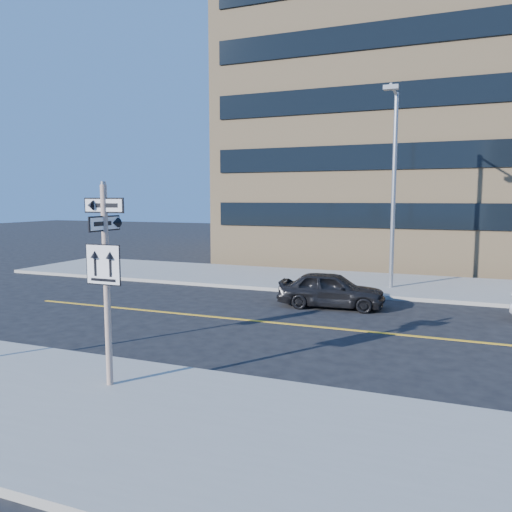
% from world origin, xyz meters
% --- Properties ---
extents(ground, '(120.00, 120.00, 0.00)m').
position_xyz_m(ground, '(0.00, 0.00, 0.00)').
color(ground, black).
rests_on(ground, ground).
extents(sign_pole, '(0.92, 0.92, 4.06)m').
position_xyz_m(sign_pole, '(0.00, -2.51, 2.44)').
color(sign_pole, silver).
rests_on(sign_pole, near_sidewalk).
extents(parked_car_a, '(1.81, 3.88, 1.28)m').
position_xyz_m(parked_car_a, '(2.38, 6.87, 0.64)').
color(parked_car_a, black).
rests_on(parked_car_a, ground).
extents(streetlight_a, '(0.55, 2.25, 8.00)m').
position_xyz_m(streetlight_a, '(4.00, 10.76, 4.76)').
color(streetlight_a, gray).
rests_on(streetlight_a, far_sidewalk).
extents(building_brick, '(18.00, 18.00, 18.00)m').
position_xyz_m(building_brick, '(2.00, 25.00, 9.00)').
color(building_brick, tan).
rests_on(building_brick, ground).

